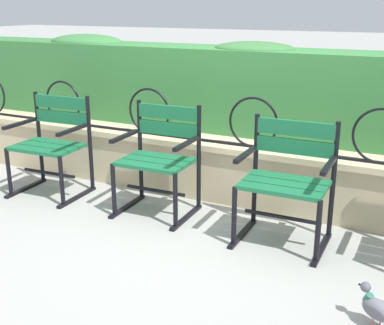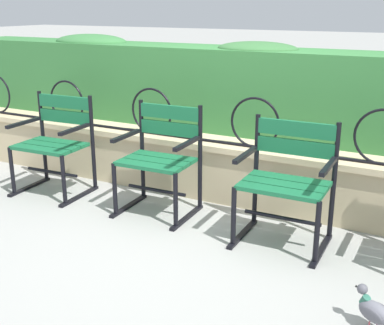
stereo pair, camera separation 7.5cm
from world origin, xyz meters
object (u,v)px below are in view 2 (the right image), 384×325
park_chair_leftmost (55,141)px  pigeon_near_chairs (375,312)px  park_chair_centre_left (161,156)px  park_chair_centre_right (287,179)px

park_chair_leftmost → pigeon_near_chairs: (2.89, -0.82, -0.35)m
park_chair_leftmost → park_chair_centre_left: bearing=2.5°
park_chair_centre_left → pigeon_near_chairs: park_chair_centre_left is taller
park_chair_centre_right → park_chair_centre_left: bearing=177.0°
park_chair_leftmost → park_chair_centre_left: (1.07, 0.05, -0.00)m
park_chair_leftmost → park_chair_centre_left: park_chair_centre_left is taller
park_chair_leftmost → pigeon_near_chairs: bearing=-15.8°
park_chair_centre_left → park_chair_centre_right: bearing=-3.0°
park_chair_leftmost → pigeon_near_chairs: 3.03m
park_chair_centre_left → pigeon_near_chairs: size_ratio=3.26×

